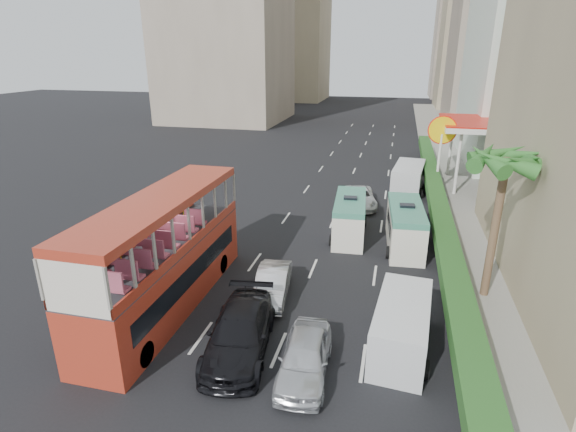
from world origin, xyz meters
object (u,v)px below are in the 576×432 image
(panel_van_near, at_px, (402,326))
(palm_tree, at_px, (495,230))
(car_silver_lane_a, at_px, (272,297))
(minibus_far, at_px, (405,227))
(car_silver_lane_b, at_px, (304,374))
(car_black, at_px, (241,350))
(minibus_near, at_px, (350,217))
(van_asset, at_px, (359,206))
(shell_station, at_px, (480,155))
(double_decker_bus, at_px, (165,253))
(panel_van_far, at_px, (408,178))

(panel_van_near, relative_size, palm_tree, 0.74)
(car_silver_lane_a, distance_m, minibus_far, 9.47)
(car_silver_lane_b, bearing_deg, panel_van_near, 32.59)
(car_silver_lane_a, height_order, panel_van_near, panel_van_near)
(minibus_far, xyz_separation_m, palm_tree, (3.60, -5.07, 2.16))
(car_black, xyz_separation_m, minibus_near, (2.71, 12.31, 1.19))
(van_asset, height_order, shell_station, shell_station)
(car_silver_lane_b, height_order, car_black, car_black)
(van_asset, xyz_separation_m, panel_van_near, (3.08, -16.49, 0.95))
(minibus_near, bearing_deg, minibus_far, -18.96)
(double_decker_bus, bearing_deg, car_silver_lane_a, 22.11)
(car_silver_lane_a, bearing_deg, car_silver_lane_b, -69.66)
(car_silver_lane_b, xyz_separation_m, panel_van_near, (3.25, 2.33, 0.95))
(car_silver_lane_b, bearing_deg, van_asset, 86.38)
(car_black, relative_size, panel_van_near, 1.14)
(double_decker_bus, relative_size, minibus_near, 2.05)
(car_black, distance_m, panel_van_far, 23.73)
(car_silver_lane_b, relative_size, palm_tree, 0.65)
(car_silver_lane_b, height_order, van_asset, car_silver_lane_b)
(van_asset, xyz_separation_m, palm_tree, (6.80, -11.73, 3.38))
(car_silver_lane_a, relative_size, shell_station, 0.50)
(double_decker_bus, distance_m, car_black, 5.44)
(van_asset, xyz_separation_m, minibus_near, (-0.09, -5.79, 1.19))
(double_decker_bus, relative_size, palm_tree, 1.72)
(panel_van_far, xyz_separation_m, shell_station, (5.55, 2.51, 1.67))
(double_decker_bus, height_order, car_silver_lane_a, double_decker_bus)
(van_asset, distance_m, shell_station, 11.89)
(car_black, xyz_separation_m, van_asset, (2.80, 18.10, 0.00))
(car_black, distance_m, minibus_far, 12.97)
(panel_van_near, bearing_deg, shell_station, 81.00)
(palm_tree, bearing_deg, shell_station, 83.40)
(minibus_near, bearing_deg, shell_station, 51.06)
(shell_station, bearing_deg, panel_van_far, -155.64)
(minibus_near, height_order, shell_station, shell_station)
(car_black, relative_size, palm_tree, 0.85)
(palm_tree, bearing_deg, van_asset, 120.11)
(car_silver_lane_a, xyz_separation_m, palm_tree, (9.49, 2.25, 3.38))
(shell_station, bearing_deg, double_decker_bus, -124.82)
(minibus_near, distance_m, shell_station, 15.99)
(car_silver_lane_b, bearing_deg, minibus_far, 71.42)
(panel_van_near, bearing_deg, car_silver_lane_a, 161.51)
(car_silver_lane_b, xyz_separation_m, minibus_near, (0.07, 13.03, 1.19))
(minibus_far, distance_m, panel_van_near, 9.83)
(van_asset, relative_size, palm_tree, 0.74)
(panel_van_near, distance_m, panel_van_far, 21.25)
(car_silver_lane_a, relative_size, panel_van_far, 0.75)
(panel_van_far, bearing_deg, double_decker_bus, -110.74)
(van_asset, relative_size, panel_van_far, 0.88)
(car_silver_lane_a, relative_size, minibus_far, 0.73)
(car_silver_lane_b, relative_size, car_black, 0.77)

